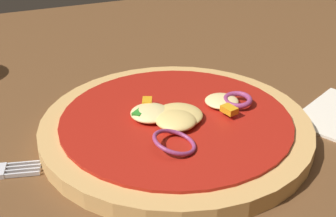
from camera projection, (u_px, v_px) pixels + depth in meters
dining_table at (213, 129)px, 0.50m from camera, size 1.48×1.02×0.04m
pizza at (176, 125)px, 0.45m from camera, size 0.28×0.28×0.03m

